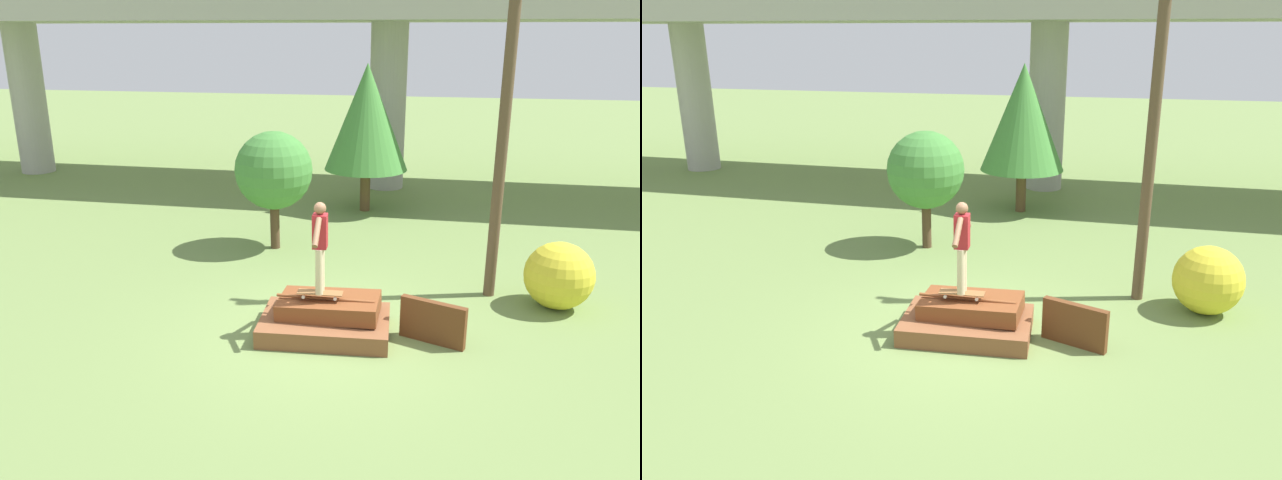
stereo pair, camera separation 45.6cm
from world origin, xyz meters
The scene contains 10 objects.
ground_plane centered at (0.00, 0.00, 0.00)m, with size 80.00×80.00×0.00m, color olive.
scrap_pile centered at (0.02, 0.03, 0.25)m, with size 2.13×1.50×0.63m.
scrap_plank_loose centered at (1.69, 0.02, 0.34)m, with size 1.03×0.48×0.69m.
skateboard centered at (-0.08, -0.02, 0.71)m, with size 0.73×0.25×0.09m.
skater centered at (-0.08, -0.02, 1.56)m, with size 0.23×1.12×1.46m.
highway_overpass centered at (0.00, 10.26, 4.88)m, with size 44.00×4.76×5.52m.
utility_pole centered at (2.68, 2.12, 3.33)m, with size 1.30×0.20×6.41m.
tree_behind_left centered at (-0.29, 7.43, 2.51)m, with size 2.21×2.21×3.89m.
tree_behind_right centered at (-1.87, 3.93, 1.76)m, with size 1.70×1.70×2.62m.
bush_yellow_flowering centered at (3.81, 1.78, 0.59)m, with size 1.19×1.19×1.19m.
Camera 1 is at (1.65, -8.91, 4.60)m, focal length 35.00 mm.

